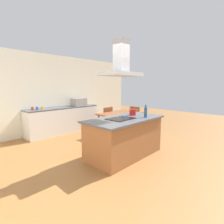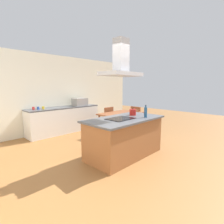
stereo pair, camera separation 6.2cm
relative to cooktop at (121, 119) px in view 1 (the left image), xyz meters
The scene contains 16 objects.
ground 1.76m from the cooktop, 84.75° to the left, with size 16.00×16.00×0.00m, color #936033.
wall_back 3.28m from the cooktop, 87.57° to the left, with size 7.20×0.10×2.70m, color silver.
kitchen_island 0.47m from the cooktop, ahead, with size 1.92×0.99×0.90m.
cooktop is the anchor object (origin of this frame).
tea_kettle 0.61m from the cooktop, 10.61° to the left, with size 0.22×0.17×0.18m.
olive_oil_bottle 0.64m from the cooktop, 28.06° to the right, with size 0.07×0.07×0.30m.
back_counter 2.93m from the cooktop, 85.20° to the left, with size 2.58×0.62×0.90m.
countertop_microwave 3.02m from the cooktop, 72.41° to the left, with size 0.50×0.38×0.28m, color #9E9993.
coffee_mug_red 3.04m from the cooktop, 104.97° to the left, with size 0.08×0.08×0.09m, color red.
coffee_mug_blue 2.95m from the cooktop, 103.10° to the left, with size 0.08×0.08×0.09m, color #2D56B2.
coffee_mug_yellow 2.89m from the cooktop, 100.32° to the left, with size 0.08×0.08×0.09m, color gold.
dining_table 1.83m from the cooktop, 41.52° to the left, with size 1.40×0.90×0.75m.
chair_facing_island 1.51m from the cooktop, 21.59° to the left, with size 0.42×0.42×0.89m.
chair_at_right_end 2.60m from the cooktop, 27.88° to the left, with size 0.42×0.42×0.89m.
chair_facing_back_wall 2.34m from the cooktop, 53.97° to the left, with size 0.42×0.42×0.89m.
range_hood 1.20m from the cooktop, ahead, with size 0.90×0.55×0.78m.
Camera 1 is at (-3.02, -2.48, 1.64)m, focal length 27.50 mm.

